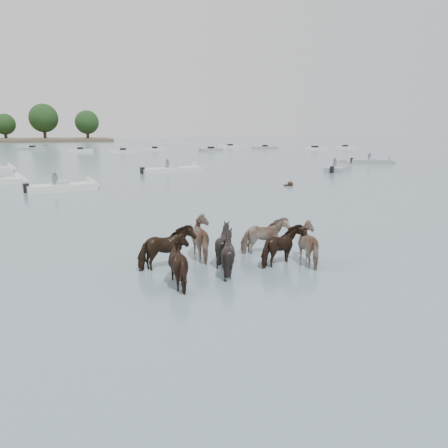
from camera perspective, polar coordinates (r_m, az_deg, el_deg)
name	(u,v)px	position (r m, az deg, el deg)	size (l,w,h in m)	color
ground	(285,264)	(14.19, 7.72, -5.08)	(400.00, 400.00, 0.00)	slate
pony_herd	(233,248)	(13.82, 1.09, -3.01)	(6.18, 4.11, 1.48)	black
swimming_pony	(290,184)	(33.65, 8.36, 5.01)	(0.72, 0.44, 0.44)	black
motorboat_a	(6,181)	(37.86, -25.97, 4.89)	(4.57, 2.25, 1.92)	silver
motorboat_b	(73,187)	(32.46, -18.66, 4.47)	(5.17, 2.47, 1.92)	silver
motorboat_c	(179,170)	(44.14, -5.70, 6.88)	(6.73, 3.08, 1.92)	silver
motorboat_d	(340,168)	(47.36, 14.52, 6.91)	(5.23, 5.07, 1.92)	gray
motorboat_e	(378,162)	(57.75, 19.06, 7.50)	(5.22, 4.20, 1.92)	gray
distant_flotilla	(96,150)	(86.40, -16.01, 9.01)	(105.53, 23.16, 0.93)	silver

